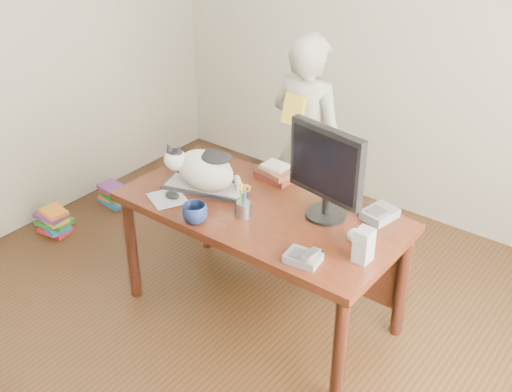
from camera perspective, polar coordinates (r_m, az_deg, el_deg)
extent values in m
plane|color=black|center=(3.68, -5.40, -15.02)|extent=(4.50, 4.50, 0.00)
plane|color=silver|center=(4.66, 13.22, 13.78)|extent=(4.00, 0.00, 4.00)
cube|color=black|center=(3.59, 0.49, -1.41)|extent=(1.60, 0.80, 0.05)
cylinder|color=black|center=(4.02, -10.99, -4.59)|extent=(0.07, 0.07, 0.70)
cylinder|color=black|center=(3.27, 7.42, -13.68)|extent=(0.07, 0.07, 0.70)
cylinder|color=black|center=(4.41, -4.55, -0.66)|extent=(0.07, 0.07, 0.70)
cylinder|color=black|center=(3.75, 12.83, -7.72)|extent=(0.07, 0.07, 0.70)
cube|color=black|center=(4.01, 3.57, -3.23)|extent=(1.45, 0.03, 0.50)
cube|color=black|center=(3.76, -4.46, 0.74)|extent=(0.53, 0.33, 0.02)
cube|color=#ABABB0|center=(3.75, -4.47, 0.94)|extent=(0.49, 0.29, 0.01)
ellipsoid|color=white|center=(3.71, -4.53, 2.28)|extent=(0.43, 0.33, 0.23)
ellipsoid|color=white|center=(3.74, -7.18, 3.23)|extent=(0.17, 0.16, 0.13)
ellipsoid|color=black|center=(3.72, -7.22, 3.81)|extent=(0.12, 0.11, 0.05)
cone|color=black|center=(3.71, -7.75, 4.22)|extent=(0.08, 0.08, 0.08)
cone|color=black|center=(3.68, -6.89, 4.08)|extent=(0.08, 0.07, 0.08)
ellipsoid|color=black|center=(3.64, -3.64, 3.50)|extent=(0.24, 0.21, 0.05)
cylinder|color=white|center=(3.72, -1.58, 1.16)|extent=(0.14, 0.14, 0.05)
cylinder|color=black|center=(3.52, 6.22, -1.62)|extent=(0.26, 0.26, 0.02)
cylinder|color=black|center=(3.49, 6.27, -0.77)|extent=(0.05, 0.05, 0.10)
cube|color=black|center=(3.35, 6.28, 2.92)|extent=(0.47, 0.13, 0.39)
cube|color=black|center=(3.33, 5.96, 2.78)|extent=(0.42, 0.07, 0.33)
cylinder|color=gray|center=(3.48, -1.12, -1.19)|extent=(0.10, 0.10, 0.09)
cylinder|color=black|center=(3.45, -1.31, 0.01)|extent=(0.02, 0.04, 0.13)
cylinder|color=#0C58B2|center=(3.43, -1.00, -0.24)|extent=(0.02, 0.03, 0.13)
cylinder|color=#A71718|center=(3.45, -1.02, 0.01)|extent=(0.02, 0.04, 0.13)
cylinder|color=#19811C|center=(3.43, -1.36, -0.18)|extent=(0.02, 0.02, 0.13)
cylinder|color=#B9B9BE|center=(3.43, -1.05, -0.04)|extent=(0.02, 0.02, 0.10)
cylinder|color=#B9B9BE|center=(3.43, -0.94, -0.06)|extent=(0.01, 0.02, 0.10)
torus|color=orange|center=(3.40, -1.23, 0.78)|extent=(0.04, 0.03, 0.04)
torus|color=orange|center=(3.40, -0.81, 0.69)|extent=(0.04, 0.03, 0.04)
cube|color=#A7ABB3|center=(3.70, -7.87, -0.20)|extent=(0.27, 0.26, 0.00)
ellipsoid|color=black|center=(3.69, -7.45, 0.09)|extent=(0.11, 0.09, 0.04)
imported|color=black|center=(3.44, -5.46, -1.55)|extent=(0.19, 0.19, 0.11)
cube|color=#5A5A5F|center=(3.15, 4.19, -5.51)|extent=(0.18, 0.14, 0.04)
cube|color=#3C3C3E|center=(3.14, 3.67, -5.10)|extent=(0.08, 0.09, 0.01)
cube|color=#B9B9BE|center=(3.13, 4.91, -5.15)|extent=(0.06, 0.15, 0.05)
cube|color=gray|center=(3.15, 9.54, -4.35)|extent=(0.08, 0.09, 0.18)
sphere|color=beige|center=(3.31, 8.75, -3.49)|extent=(0.08, 0.08, 0.08)
cube|color=#441612|center=(3.87, 1.86, 1.86)|extent=(0.25, 0.19, 0.04)
cube|color=brown|center=(3.85, 1.93, 2.23)|extent=(0.24, 0.20, 0.03)
cube|color=silver|center=(3.85, 1.77, 2.69)|extent=(0.15, 0.12, 0.02)
cube|color=#5A5A5F|center=(3.54, 10.94, -1.58)|extent=(0.17, 0.21, 0.05)
cube|color=#3C3C3E|center=(3.50, 10.69, -1.34)|extent=(0.11, 0.11, 0.01)
imported|color=beige|center=(4.32, 4.56, 4.75)|extent=(0.56, 0.37, 1.51)
cube|color=gold|center=(4.07, 3.39, 7.68)|extent=(0.14, 0.09, 0.20)
cube|color=red|center=(4.96, -17.38, -2.85)|extent=(0.25, 0.19, 0.03)
cube|color=#1B61A7|center=(4.94, -17.41, -2.63)|extent=(0.23, 0.18, 0.03)
cube|color=#217128|center=(4.94, -17.47, -2.18)|extent=(0.27, 0.22, 0.03)
cube|color=gold|center=(4.91, -17.51, -1.96)|extent=(0.21, 0.16, 0.03)
cube|color=#612F75|center=(4.90, -17.74, -1.65)|extent=(0.23, 0.17, 0.03)
cube|color=orange|center=(4.88, -17.55, -1.34)|extent=(0.21, 0.17, 0.03)
cube|color=#1B61A7|center=(5.21, -12.42, -0.40)|extent=(0.25, 0.19, 0.03)
cube|color=orange|center=(5.20, -12.47, -0.04)|extent=(0.22, 0.19, 0.03)
cube|color=#217128|center=(5.17, -12.47, 0.14)|extent=(0.24, 0.19, 0.03)
cube|color=red|center=(5.17, -12.47, 0.52)|extent=(0.21, 0.16, 0.03)
cube|color=#612F75|center=(5.15, -12.66, 0.76)|extent=(0.22, 0.17, 0.03)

